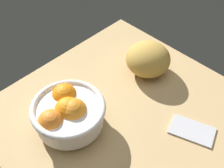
% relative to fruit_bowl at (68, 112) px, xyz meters
% --- Properties ---
extents(ground_plane, '(0.71, 0.65, 0.03)m').
position_rel_fruit_bowl_xyz_m(ground_plane, '(-0.12, -0.13, -0.07)').
color(ground_plane, tan).
extents(fruit_bowl, '(0.19, 0.19, 0.10)m').
position_rel_fruit_bowl_xyz_m(fruit_bowl, '(0.00, 0.00, 0.00)').
color(fruit_bowl, white).
rests_on(fruit_bowl, ground).
extents(bread_loaf, '(0.19, 0.19, 0.10)m').
position_rel_fruit_bowl_xyz_m(bread_loaf, '(-0.01, -0.30, -0.01)').
color(bread_loaf, '#BC9240').
rests_on(bread_loaf, ground).
extents(napkin_folded, '(0.13, 0.10, 0.01)m').
position_rel_fruit_bowl_xyz_m(napkin_folded, '(-0.24, -0.21, -0.05)').
color(napkin_folded, '#BABBC3').
rests_on(napkin_folded, ground).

